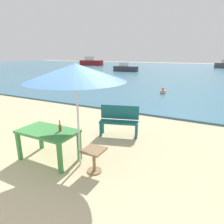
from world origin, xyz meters
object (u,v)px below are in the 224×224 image
Objects in this scene: picnic_table_green at (48,135)px; patio_umbrella at (76,73)px; side_table_wood at (94,157)px; bench_teal_center at (119,119)px; boat_sailboat at (125,68)px; swimmer_person at (163,91)px; beer_bottle_amber at (60,127)px; boat_barge at (91,62)px.

picnic_table_green is 0.61× the size of patio_umbrella.
patio_umbrella is at bearing 168.80° from side_table_wood.
boat_sailboat is at bearing 113.10° from bench_teal_center.
patio_umbrella is (0.80, 0.13, 1.47)m from picnic_table_green.
bench_teal_center is 3.06× the size of swimmer_person.
patio_umbrella is at bearing -91.44° from bench_teal_center.
beer_bottle_amber is 1.08m from side_table_wood.
boat_sailboat reaches higher than side_table_wood.
side_table_wood is 9.24m from swimmer_person.
boat_sailboat reaches higher than bench_teal_center.
bench_teal_center is 23.37m from boat_sailboat.
patio_umbrella reaches higher than boat_sailboat.
boat_sailboat is at bearing 111.19° from patio_umbrella.
boat_sailboat is (-9.12, 23.51, -1.57)m from patio_umbrella.
swimmer_person is (0.55, 9.26, -0.41)m from picnic_table_green.
bench_teal_center is at bearing 88.56° from patio_umbrella.
boat_sailboat is (-8.61, 23.54, -0.31)m from beer_bottle_amber.
side_table_wood is 41.32m from boat_barge.
beer_bottle_amber is at bearing 19.33° from picnic_table_green.
side_table_wood is 0.10× the size of boat_barge.
bench_teal_center is at bearing -55.59° from boat_barge.
patio_umbrella is 9.32m from swimmer_person.
patio_umbrella is 1.84× the size of bench_teal_center.
beer_bottle_amber is 0.21× the size of bench_teal_center.
patio_umbrella is 5.61× the size of swimmer_person.
bench_teal_center reaches higher than side_table_wood.
patio_umbrella is (0.51, 0.03, 1.26)m from beer_bottle_amber.
beer_bottle_amber is at bearing -91.60° from swimmer_person.
patio_umbrella is at bearing -68.81° from boat_sailboat.
side_table_wood is (0.44, -0.09, -1.76)m from patio_umbrella.
picnic_table_green is 3.41× the size of swimmer_person.
boat_sailboat reaches higher than swimmer_person.
picnic_table_green is at bearing -160.67° from beer_bottle_amber.
patio_umbrella is 1.82m from side_table_wood.
swimmer_person is at bearing -58.36° from boat_sailboat.
swimmer_person is (-0.30, 7.11, -0.30)m from bench_teal_center.
bench_teal_center is (0.85, 2.15, -0.11)m from picnic_table_green.
boat_barge reaches higher than picnic_table_green.
side_table_wood is at bearing -3.50° from beer_bottle_amber.
patio_umbrella is at bearing 3.32° from beer_bottle_amber.
side_table_wood is at bearing 2.10° from picnic_table_green.
boat_sailboat is (-8.87, 14.39, 0.30)m from swimmer_person.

